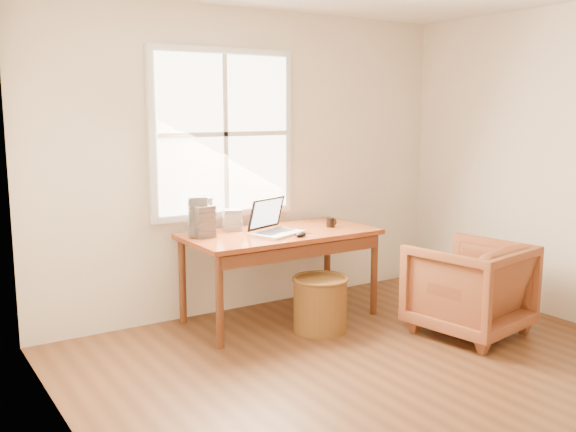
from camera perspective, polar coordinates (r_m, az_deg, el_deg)
name	(u,v)px	position (r m, az deg, el deg)	size (l,w,h in m)	color
room_shell	(421,183)	(3.95, 11.70, 2.90)	(4.04, 4.54, 2.64)	#56331D
desk	(280,234)	(5.34, -0.70, -1.61)	(1.60, 0.80, 0.04)	brown
armchair	(469,288)	(5.27, 15.77, -6.16)	(0.79, 0.81, 0.74)	brown
wicker_stool	(320,304)	(5.18, 2.88, -7.86)	(0.43, 0.43, 0.43)	brown
laptop	(277,217)	(5.18, -0.95, -0.06)	(0.40, 0.42, 0.30)	silver
mouse	(301,235)	(5.11, 1.14, -1.67)	(0.11, 0.06, 0.04)	black
coffee_mug	(330,222)	(5.54, 3.80, -0.57)	(0.07, 0.07, 0.08)	black
cd_stack_a	(200,216)	(5.24, -7.79, -0.04)	(0.15, 0.13, 0.30)	silver
cd_stack_b	(203,222)	(5.14, -7.55, -0.51)	(0.16, 0.14, 0.25)	#28292E
cd_stack_c	(198,217)	(5.16, -8.02, -0.08)	(0.14, 0.12, 0.32)	gray
cd_stack_d	(232,220)	(5.39, -4.98, -0.34)	(0.14, 0.13, 0.18)	silver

